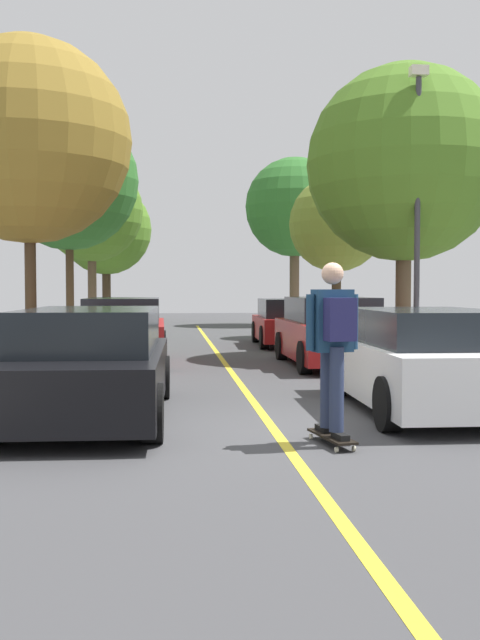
# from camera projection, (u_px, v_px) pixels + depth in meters

# --- Properties ---
(ground) EXTENTS (80.00, 80.00, 0.00)m
(ground) POSITION_uv_depth(u_px,v_px,m) (274.00, 430.00, 8.44)
(ground) COLOR #424244
(center_line) EXTENTS (0.12, 39.20, 0.01)m
(center_line) POSITION_uv_depth(u_px,v_px,m) (241.00, 385.00, 12.42)
(center_line) COLOR gold
(center_line) RESTS_ON ground
(parked_car_left_nearest) EXTENTS (2.00, 4.58, 1.38)m
(parked_car_left_nearest) POSITION_uv_depth(u_px,v_px,m) (91.00, 364.00, 9.25)
(parked_car_left_nearest) COLOR black
(parked_car_left_nearest) RESTS_ON ground
(parked_car_left_near) EXTENTS (1.88, 4.30, 1.43)m
(parked_car_left_near) POSITION_uv_depth(u_px,v_px,m) (124.00, 331.00, 15.89)
(parked_car_left_near) COLOR maroon
(parked_car_left_near) RESTS_ON ground
(parked_car_right_nearest) EXTENTS (2.05, 4.22, 1.36)m
(parked_car_right_nearest) POSITION_uv_depth(u_px,v_px,m) (425.00, 360.00, 9.75)
(parked_car_right_nearest) COLOR white
(parked_car_right_nearest) RESTS_ON ground
(parked_car_right_near) EXTENTS (1.90, 4.25, 1.45)m
(parked_car_right_near) POSITION_uv_depth(u_px,v_px,m) (331.00, 333.00, 15.43)
(parked_car_right_near) COLOR maroon
(parked_car_right_near) RESTS_ON ground
(parked_car_right_far) EXTENTS (1.99, 4.07, 1.34)m
(parked_car_right_far) POSITION_uv_depth(u_px,v_px,m) (289.00, 322.00, 20.90)
(parked_car_right_far) COLOR maroon
(parked_car_right_far) RESTS_ON ground
(street_tree_left_nearest) EXTENTS (4.54, 4.54, 7.04)m
(street_tree_left_nearest) POSITION_uv_depth(u_px,v_px,m) (29.00, 141.00, 16.16)
(street_tree_left_nearest) COLOR #4C3823
(street_tree_left_nearest) RESTS_ON sidewalk_left
(street_tree_left_near) EXTENTS (4.29, 4.29, 6.97)m
(street_tree_left_near) POSITION_uv_depth(u_px,v_px,m) (69.00, 181.00, 22.59)
(street_tree_left_near) COLOR #4C3823
(street_tree_left_near) RESTS_ON sidewalk_left
(street_tree_left_far) EXTENTS (4.09, 4.09, 6.65)m
(street_tree_left_far) POSITION_uv_depth(u_px,v_px,m) (92.00, 211.00, 29.15)
(street_tree_left_far) COLOR brown
(street_tree_left_far) RESTS_ON sidewalk_left
(street_tree_left_farthest) EXTENTS (4.44, 4.44, 6.61)m
(street_tree_left_farthest) POSITION_uv_depth(u_px,v_px,m) (106.00, 230.00, 35.80)
(street_tree_left_farthest) COLOR #3D2D1E
(street_tree_left_farthest) RESTS_ON sidewalk_left
(street_tree_right_nearest) EXTENTS (4.58, 4.58, 6.72)m
(street_tree_right_nearest) POSITION_uv_depth(u_px,v_px,m) (404.00, 164.00, 17.08)
(street_tree_right_nearest) COLOR brown
(street_tree_right_nearest) RESTS_ON sidewalk_right
(street_tree_right_near) EXTENTS (3.15, 3.15, 5.20)m
(street_tree_right_near) POSITION_uv_depth(u_px,v_px,m) (337.00, 224.00, 24.02)
(street_tree_right_near) COLOR #3D2D1E
(street_tree_right_near) RESTS_ON sidewalk_right
(street_tree_right_far) EXTENTS (4.35, 4.35, 7.24)m
(street_tree_right_far) POSITION_uv_depth(u_px,v_px,m) (295.00, 208.00, 32.06)
(street_tree_right_far) COLOR brown
(street_tree_right_far) RESTS_ON sidewalk_right
(streetlamp) EXTENTS (0.36, 0.24, 6.09)m
(streetlamp) POSITION_uv_depth(u_px,v_px,m) (418.00, 195.00, 15.18)
(streetlamp) COLOR #38383D
(streetlamp) RESTS_ON sidewalk_right
(skateboard) EXTENTS (0.37, 0.87, 0.10)m
(skateboard) POSITION_uv_depth(u_px,v_px,m) (332.00, 437.00, 7.65)
(skateboard) COLOR black
(skateboard) RESTS_ON ground
(skateboarder) EXTENTS (0.59, 0.71, 1.81)m
(skateboarder) POSITION_uv_depth(u_px,v_px,m) (333.00, 337.00, 7.57)
(skateboarder) COLOR black
(skateboarder) RESTS_ON skateboard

